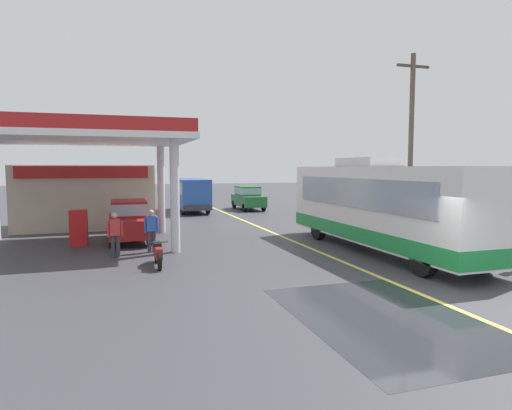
{
  "coord_description": "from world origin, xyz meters",
  "views": [
    {
      "loc": [
        -7.47,
        -8.71,
        3.29
      ],
      "look_at": [
        -1.5,
        10.0,
        1.6
      ],
      "focal_mm": 30.71,
      "sensor_mm": 36.0,
      "label": 1
    }
  ],
  "objects_px": {
    "pedestrian_near_pump": "(115,232)",
    "motorcycle_parked_forecourt": "(158,253)",
    "minibus_opposing_lane": "(191,192)",
    "coach_bus_main": "(381,208)",
    "car_trailing_behind_bus": "(248,197)",
    "car_at_pump": "(129,218)",
    "pedestrian_by_shop": "(151,228)"
  },
  "relations": [
    {
      "from": "coach_bus_main",
      "to": "minibus_opposing_lane",
      "type": "distance_m",
      "value": 18.28
    },
    {
      "from": "car_at_pump",
      "to": "pedestrian_by_shop",
      "type": "xyz_separation_m",
      "value": [
        0.75,
        -2.99,
        -0.08
      ]
    },
    {
      "from": "motorcycle_parked_forecourt",
      "to": "pedestrian_by_shop",
      "type": "bearing_deg",
      "value": 90.16
    },
    {
      "from": "minibus_opposing_lane",
      "to": "motorcycle_parked_forecourt",
      "type": "relative_size",
      "value": 3.41
    },
    {
      "from": "pedestrian_near_pump",
      "to": "motorcycle_parked_forecourt",
      "type": "bearing_deg",
      "value": -54.19
    },
    {
      "from": "minibus_opposing_lane",
      "to": "motorcycle_parked_forecourt",
      "type": "height_order",
      "value": "minibus_opposing_lane"
    },
    {
      "from": "minibus_opposing_lane",
      "to": "car_trailing_behind_bus",
      "type": "distance_m",
      "value": 4.57
    },
    {
      "from": "car_trailing_behind_bus",
      "to": "pedestrian_near_pump",
      "type": "bearing_deg",
      "value": -121.48
    },
    {
      "from": "car_at_pump",
      "to": "pedestrian_near_pump",
      "type": "distance_m",
      "value": 3.74
    },
    {
      "from": "minibus_opposing_lane",
      "to": "pedestrian_by_shop",
      "type": "height_order",
      "value": "minibus_opposing_lane"
    },
    {
      "from": "car_at_pump",
      "to": "minibus_opposing_lane",
      "type": "relative_size",
      "value": 0.69
    },
    {
      "from": "motorcycle_parked_forecourt",
      "to": "coach_bus_main",
      "type": "bearing_deg",
      "value": 0.11
    },
    {
      "from": "car_at_pump",
      "to": "motorcycle_parked_forecourt",
      "type": "distance_m",
      "value": 5.64
    },
    {
      "from": "car_trailing_behind_bus",
      "to": "pedestrian_by_shop",
      "type": "bearing_deg",
      "value": -118.95
    },
    {
      "from": "pedestrian_near_pump",
      "to": "car_trailing_behind_bus",
      "type": "xyz_separation_m",
      "value": [
        9.87,
        16.13,
        0.08
      ]
    },
    {
      "from": "coach_bus_main",
      "to": "pedestrian_by_shop",
      "type": "relative_size",
      "value": 6.65
    },
    {
      "from": "car_at_pump",
      "to": "car_trailing_behind_bus",
      "type": "height_order",
      "value": "same"
    },
    {
      "from": "coach_bus_main",
      "to": "car_trailing_behind_bus",
      "type": "distance_m",
      "value": 17.99
    },
    {
      "from": "motorcycle_parked_forecourt",
      "to": "minibus_opposing_lane",
      "type": "bearing_deg",
      "value": 77.32
    },
    {
      "from": "minibus_opposing_lane",
      "to": "pedestrian_near_pump",
      "type": "distance_m",
      "value": 16.71
    },
    {
      "from": "motorcycle_parked_forecourt",
      "to": "pedestrian_by_shop",
      "type": "height_order",
      "value": "pedestrian_by_shop"
    },
    {
      "from": "car_at_pump",
      "to": "coach_bus_main",
      "type": "bearing_deg",
      "value": -30.66
    },
    {
      "from": "minibus_opposing_lane",
      "to": "car_trailing_behind_bus",
      "type": "relative_size",
      "value": 1.46
    },
    {
      "from": "coach_bus_main",
      "to": "pedestrian_by_shop",
      "type": "bearing_deg",
      "value": 163.46
    },
    {
      "from": "pedestrian_near_pump",
      "to": "minibus_opposing_lane",
      "type": "bearing_deg",
      "value": 71.38
    },
    {
      "from": "car_at_pump",
      "to": "pedestrian_by_shop",
      "type": "height_order",
      "value": "car_at_pump"
    },
    {
      "from": "pedestrian_by_shop",
      "to": "car_trailing_behind_bus",
      "type": "relative_size",
      "value": 0.4
    },
    {
      "from": "car_at_pump",
      "to": "car_trailing_behind_bus",
      "type": "bearing_deg",
      "value": 53.27
    },
    {
      "from": "car_at_pump",
      "to": "motorcycle_parked_forecourt",
      "type": "relative_size",
      "value": 2.33
    },
    {
      "from": "coach_bus_main",
      "to": "motorcycle_parked_forecourt",
      "type": "xyz_separation_m",
      "value": [
        -8.6,
        -0.02,
        -1.28
      ]
    },
    {
      "from": "motorcycle_parked_forecourt",
      "to": "pedestrian_near_pump",
      "type": "distance_m",
      "value": 2.36
    },
    {
      "from": "minibus_opposing_lane",
      "to": "car_trailing_behind_bus",
      "type": "bearing_deg",
      "value": 3.72
    }
  ]
}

